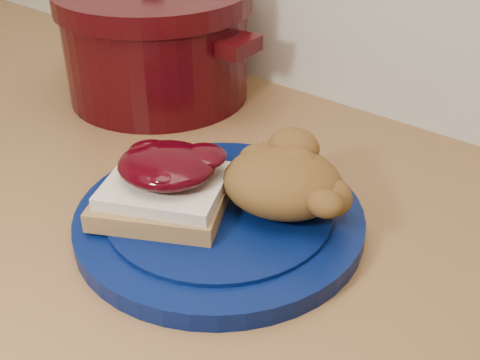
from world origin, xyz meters
The scene contains 5 objects.
plate centered at (-0.06, 1.47, 0.91)m, with size 0.29×0.29×0.02m, color #041141.
sandwich centered at (-0.10, 1.44, 0.95)m, with size 0.16×0.15×0.06m.
stuffing_mound centered at (-0.01, 1.51, 0.95)m, with size 0.12×0.10×0.06m, color brown.
dutch_oven centered at (-0.34, 1.66, 0.98)m, with size 0.32×0.28×0.17m.
pepper_grinder centered at (-0.31, 1.72, 0.97)m, with size 0.08×0.08×0.14m.
Camera 1 is at (0.26, 1.10, 1.26)m, focal length 45.00 mm.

